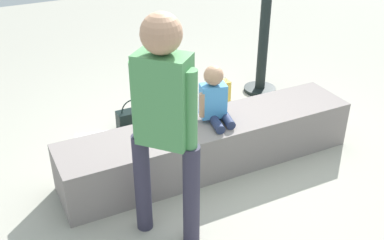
# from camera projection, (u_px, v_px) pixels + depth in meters

# --- Properties ---
(ground_plane) EXTENTS (12.00, 12.00, 0.00)m
(ground_plane) POSITION_uv_depth(u_px,v_px,m) (210.00, 164.00, 4.06)
(ground_plane) COLOR #A3A092
(concrete_ledge) EXTENTS (2.57, 0.52, 0.42)m
(concrete_ledge) POSITION_uv_depth(u_px,v_px,m) (210.00, 144.00, 3.96)
(concrete_ledge) COLOR gray
(concrete_ledge) RESTS_ON ground_plane
(child_seated) EXTENTS (0.28, 0.34, 0.48)m
(child_seated) POSITION_uv_depth(u_px,v_px,m) (215.00, 98.00, 3.78)
(child_seated) COLOR #232C4D
(child_seated) RESTS_ON concrete_ledge
(adult_standing) EXTENTS (0.37, 0.38, 1.61)m
(adult_standing) POSITION_uv_depth(u_px,v_px,m) (164.00, 114.00, 2.85)
(adult_standing) COLOR #302D41
(adult_standing) RESTS_ON ground_plane
(cake_plate) EXTENTS (0.22, 0.22, 0.07)m
(cake_plate) POSITION_uv_depth(u_px,v_px,m) (183.00, 127.00, 3.75)
(cake_plate) COLOR white
(cake_plate) RESTS_ON concrete_ledge
(gift_bag) EXTENTS (0.25, 0.11, 0.32)m
(gift_bag) POSITION_uv_depth(u_px,v_px,m) (218.00, 94.00, 4.97)
(gift_bag) COLOR gold
(gift_bag) RESTS_ON ground_plane
(railing_post) EXTENTS (0.36, 0.36, 1.10)m
(railing_post) POSITION_uv_depth(u_px,v_px,m) (262.00, 57.00, 5.15)
(railing_post) COLOR black
(railing_post) RESTS_ON ground_plane
(water_bottle_near_gift) EXTENTS (0.07, 0.07, 0.19)m
(water_bottle_near_gift) POSITION_uv_depth(u_px,v_px,m) (179.00, 105.00, 4.86)
(water_bottle_near_gift) COLOR silver
(water_bottle_near_gift) RESTS_ON ground_plane
(party_cup_red) EXTENTS (0.09, 0.09, 0.11)m
(party_cup_red) POSITION_uv_depth(u_px,v_px,m) (144.00, 107.00, 4.89)
(party_cup_red) COLOR red
(party_cup_red) RESTS_ON ground_plane
(cake_box_white) EXTENTS (0.37, 0.37, 0.11)m
(cake_box_white) POSITION_uv_depth(u_px,v_px,m) (93.00, 145.00, 4.23)
(cake_box_white) COLOR white
(cake_box_white) RESTS_ON ground_plane
(handbag_black_leather) EXTENTS (0.33, 0.14, 0.31)m
(handbag_black_leather) POSITION_uv_depth(u_px,v_px,m) (134.00, 118.00, 4.58)
(handbag_black_leather) COLOR black
(handbag_black_leather) RESTS_ON ground_plane
(handbag_brown_canvas) EXTENTS (0.28, 0.10, 0.35)m
(handbag_brown_canvas) POSITION_uv_depth(u_px,v_px,m) (169.00, 129.00, 4.34)
(handbag_brown_canvas) COLOR brown
(handbag_brown_canvas) RESTS_ON ground_plane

